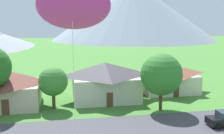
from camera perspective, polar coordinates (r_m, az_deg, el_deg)
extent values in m
cube|color=#424247|center=(30.56, -4.42, -12.98)|extent=(160.00, 7.81, 0.08)
cone|color=gray|center=(176.33, 4.39, 11.43)|extent=(100.83, 100.83, 35.70)
cube|color=beige|center=(40.99, -20.17, -5.39)|extent=(8.02, 7.62, 3.20)
pyramid|color=brown|center=(40.45, -20.36, -1.99)|extent=(8.66, 8.23, 1.76)
cube|color=brown|center=(37.52, -21.05, -7.75)|extent=(0.90, 0.06, 2.00)
cube|color=beige|center=(41.95, -1.44, -4.18)|extent=(9.50, 7.97, 3.60)
pyramid|color=#474247|center=(41.38, -1.46, -0.43)|extent=(10.26, 8.61, 1.98)
cube|color=brown|center=(38.34, -0.46, -6.73)|extent=(0.90, 0.06, 2.00)
cube|color=beige|center=(47.47, 11.28, -3.13)|extent=(8.70, 7.38, 2.99)
pyramid|color=brown|center=(47.02, 11.37, -0.38)|extent=(9.39, 7.97, 1.64)
cube|color=brown|center=(44.26, 13.06, -4.77)|extent=(0.90, 0.06, 2.00)
cylinder|color=#4C3823|center=(37.35, 9.94, -6.70)|extent=(0.44, 0.44, 2.77)
sphere|color=#33752D|center=(36.55, 10.09, -1.51)|extent=(5.48, 5.48, 5.48)
cylinder|color=#4C3823|center=(38.29, -11.87, -6.73)|extent=(0.44, 0.44, 2.30)
sphere|color=#3D7F33|center=(37.66, -12.00, -2.90)|extent=(3.89, 3.89, 3.89)
cylinder|color=black|center=(32.81, 21.11, -11.33)|extent=(0.65, 0.26, 0.64)
cylinder|color=black|center=(34.30, 19.55, -10.33)|extent=(0.65, 0.26, 0.64)
ellipsoid|color=#D12D9E|center=(12.88, -8.21, 12.42)|extent=(3.96, 3.04, 2.37)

